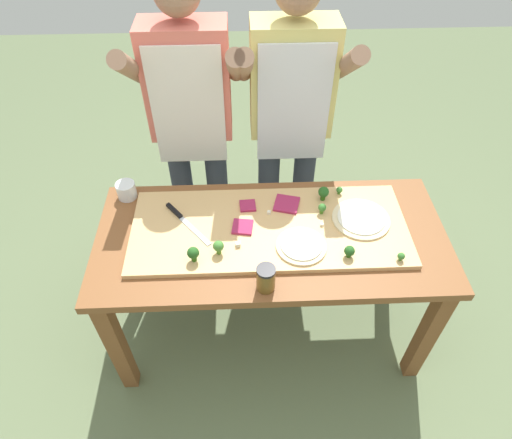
# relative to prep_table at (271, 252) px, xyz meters

# --- Properties ---
(ground_plane) EXTENTS (8.00, 8.00, 0.00)m
(ground_plane) POSITION_rel_prep_table_xyz_m (0.00, 0.00, -0.65)
(ground_plane) COLOR #60704C
(prep_table) EXTENTS (1.55, 0.70, 0.76)m
(prep_table) POSITION_rel_prep_table_xyz_m (0.00, 0.00, 0.00)
(prep_table) COLOR brown
(prep_table) RESTS_ON ground
(cutting_board) EXTENTS (1.22, 0.50, 0.02)m
(cutting_board) POSITION_rel_prep_table_xyz_m (-0.01, 0.03, 0.13)
(cutting_board) COLOR tan
(cutting_board) RESTS_ON prep_table
(chefs_knife) EXTENTS (0.22, 0.26, 0.02)m
(chefs_knife) POSITION_rel_prep_table_xyz_m (-0.40, 0.09, 0.14)
(chefs_knife) COLOR #B7BABF
(chefs_knife) RESTS_ON cutting_board
(pizza_whole_cheese_artichoke) EXTENTS (0.22, 0.22, 0.02)m
(pizza_whole_cheese_artichoke) POSITION_rel_prep_table_xyz_m (0.12, -0.09, 0.14)
(pizza_whole_cheese_artichoke) COLOR beige
(pizza_whole_cheese_artichoke) RESTS_ON cutting_board
(pizza_whole_white_garlic) EXTENTS (0.26, 0.26, 0.02)m
(pizza_whole_white_garlic) POSITION_rel_prep_table_xyz_m (0.41, 0.06, 0.14)
(pizza_whole_white_garlic) COLOR beige
(pizza_whole_white_garlic) RESTS_ON cutting_board
(pizza_slice_far_right) EXTENTS (0.08, 0.08, 0.01)m
(pizza_slice_far_right) POSITION_rel_prep_table_xyz_m (-0.10, 0.16, 0.14)
(pizza_slice_far_right) COLOR #9E234C
(pizza_slice_far_right) RESTS_ON cutting_board
(pizza_slice_near_left) EXTENTS (0.10, 0.10, 0.01)m
(pizza_slice_near_left) POSITION_rel_prep_table_xyz_m (-0.13, 0.03, 0.14)
(pizza_slice_near_left) COLOR #9E234C
(pizza_slice_near_left) RESTS_ON cutting_board
(pizza_slice_near_right) EXTENTS (0.14, 0.14, 0.01)m
(pizza_slice_near_right) POSITION_rel_prep_table_xyz_m (0.08, 0.16, 0.14)
(pizza_slice_near_right) COLOR #9E234C
(pizza_slice_near_right) RESTS_ON cutting_board
(broccoli_floret_front_left) EXTENTS (0.03, 0.03, 0.04)m
(broccoli_floret_front_left) POSITION_rel_prep_table_xyz_m (0.34, 0.23, 0.16)
(broccoli_floret_front_left) COLOR #3F7220
(broccoli_floret_front_left) RESTS_ON cutting_board
(broccoli_floret_front_right) EXTENTS (0.03, 0.03, 0.04)m
(broccoli_floret_front_right) POSITION_rel_prep_table_xyz_m (0.52, -0.18, 0.16)
(broccoli_floret_front_right) COLOR #3F7220
(broccoli_floret_front_right) RESTS_ON cutting_board
(broccoli_floret_center_left) EXTENTS (0.04, 0.04, 0.05)m
(broccoli_floret_center_left) POSITION_rel_prep_table_xyz_m (0.23, 0.11, 0.17)
(broccoli_floret_center_left) COLOR #3F7220
(broccoli_floret_center_left) RESTS_ON cutting_board
(broccoli_floret_back_right) EXTENTS (0.05, 0.05, 0.07)m
(broccoli_floret_back_right) POSITION_rel_prep_table_xyz_m (-0.33, -0.15, 0.18)
(broccoli_floret_back_right) COLOR #2C5915
(broccoli_floret_back_right) RESTS_ON cutting_board
(broccoli_floret_back_left) EXTENTS (0.04, 0.04, 0.06)m
(broccoli_floret_back_left) POSITION_rel_prep_table_xyz_m (0.31, -0.15, 0.17)
(broccoli_floret_back_left) COLOR #2C5915
(broccoli_floret_back_left) RESTS_ON cutting_board
(broccoli_floret_center_right) EXTENTS (0.05, 0.05, 0.07)m
(broccoli_floret_center_right) POSITION_rel_prep_table_xyz_m (0.25, 0.20, 0.18)
(broccoli_floret_center_right) COLOR #2C5915
(broccoli_floret_center_right) RESTS_ON cutting_board
(broccoli_floret_front_mid) EXTENTS (0.05, 0.05, 0.07)m
(broccoli_floret_front_mid) POSITION_rel_prep_table_xyz_m (-0.23, -0.11, 0.18)
(broccoli_floret_front_mid) COLOR #487A23
(broccoli_floret_front_mid) RESTS_ON cutting_board
(cheese_crumble_a) EXTENTS (0.02, 0.02, 0.02)m
(cheese_crumble_a) POSITION_rel_prep_table_xyz_m (-0.15, -0.08, 0.15)
(cheese_crumble_a) COLOR silver
(cheese_crumble_a) RESTS_ON cutting_board
(cheese_crumble_b) EXTENTS (0.02, 0.02, 0.01)m
(cheese_crumble_b) POSITION_rel_prep_table_xyz_m (0.22, 0.03, 0.14)
(cheese_crumble_b) COLOR silver
(cheese_crumble_b) RESTS_ON cutting_board
(cheese_crumble_c) EXTENTS (0.02, 0.02, 0.01)m
(cheese_crumble_c) POSITION_rel_prep_table_xyz_m (-0.01, 0.11, 0.14)
(cheese_crumble_c) COLOR white
(cheese_crumble_c) RESTS_ON cutting_board
(flour_cup) EXTENTS (0.09, 0.09, 0.08)m
(flour_cup) POSITION_rel_prep_table_xyz_m (-0.67, 0.28, 0.15)
(flour_cup) COLOR white
(flour_cup) RESTS_ON prep_table
(sauce_jar) EXTENTS (0.08, 0.08, 0.12)m
(sauce_jar) POSITION_rel_prep_table_xyz_m (-0.04, -0.28, 0.17)
(sauce_jar) COLOR brown
(sauce_jar) RESTS_ON prep_table
(cook_left) EXTENTS (0.54, 0.39, 1.67)m
(cook_left) POSITION_rel_prep_table_xyz_m (-0.37, 0.61, 0.35)
(cook_left) COLOR #333847
(cook_left) RESTS_ON ground
(cook_right) EXTENTS (0.54, 0.39, 1.67)m
(cook_right) POSITION_rel_prep_table_xyz_m (0.13, 0.61, 0.35)
(cook_right) COLOR #333847
(cook_right) RESTS_ON ground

